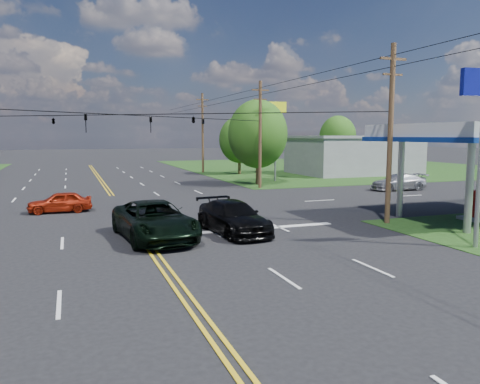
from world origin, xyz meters
name	(u,v)px	position (x,y,z in m)	size (l,w,h in m)	color
ground	(123,211)	(0.00, 12.00, 0.00)	(280.00, 280.00, 0.00)	black
grass_ne	(336,167)	(35.00, 44.00, 0.00)	(46.00, 48.00, 0.03)	#193812
stop_bar	(242,230)	(5.00, 4.00, 0.00)	(10.00, 0.50, 0.02)	silver
retail_ne	(353,156)	(30.00, 32.00, 2.20)	(14.00, 10.00, 4.40)	slate
pole_se	(390,132)	(13.00, 3.00, 4.92)	(1.60, 0.28, 9.50)	#49341E
pole_ne	(260,133)	(13.00, 21.00, 4.92)	(1.60, 0.28, 9.50)	#49341E
pole_right_far	(203,132)	(13.00, 40.00, 5.17)	(1.60, 0.28, 10.00)	#49341E
span_wire_signals	(120,115)	(0.00, 12.00, 6.00)	(26.00, 18.00, 1.13)	black
power_lines	(123,67)	(0.00, 10.00, 8.60)	(26.04, 100.00, 0.64)	black
tree_right_a	(258,134)	(14.00, 24.00, 4.87)	(5.70, 5.70, 8.18)	#49341E
tree_right_b	(239,140)	(16.50, 36.00, 4.22)	(4.94, 4.94, 7.09)	#49341E
tree_far_r	(338,137)	(34.00, 42.00, 4.54)	(5.32, 5.32, 7.63)	#49341E
pickup_dkgreen	(155,221)	(0.50, 3.43, 0.87)	(2.89, 6.26, 1.74)	black
suv_black	(233,217)	(4.34, 3.50, 0.78)	(2.18, 5.36, 1.56)	black
sedan_red	(60,202)	(-3.71, 13.00, 0.65)	(1.53, 3.80, 1.30)	#971E0B
sedan_far	(398,182)	(23.72, 15.47, 0.72)	(2.02, 4.96, 1.44)	#9D9EA2
polesign_ne	(275,119)	(17.00, 26.55, 6.40)	(2.27, 0.46, 8.19)	#A5A5AA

